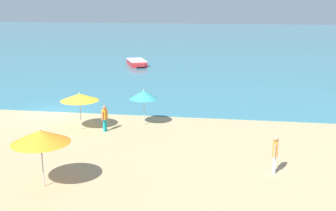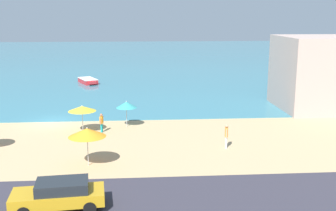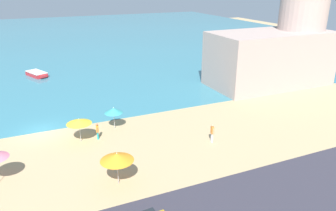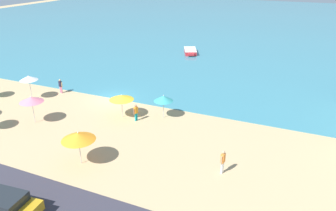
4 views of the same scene
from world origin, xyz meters
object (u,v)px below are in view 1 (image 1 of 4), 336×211
at_px(skiff_nearshore, 137,63).
at_px(bather_1, 105,117).
at_px(beach_umbrella_2, 80,97).
at_px(beach_umbrella_3, 40,137).
at_px(beach_umbrella_7, 144,95).
at_px(bather_0, 275,153).

bearing_deg(skiff_nearshore, bather_1, -81.25).
bearing_deg(bather_1, beach_umbrella_2, 174.00).
relative_size(bather_1, skiff_nearshore, 0.36).
relative_size(beach_umbrella_2, beach_umbrella_3, 0.89).
bearing_deg(beach_umbrella_2, skiff_nearshore, 95.29).
height_order(beach_umbrella_2, beach_umbrella_3, beach_umbrella_3).
height_order(beach_umbrella_2, bather_1, beach_umbrella_2).
bearing_deg(skiff_nearshore, beach_umbrella_2, -84.71).
height_order(beach_umbrella_3, beach_umbrella_7, beach_umbrella_3).
distance_m(beach_umbrella_2, beach_umbrella_3, 8.07).
bearing_deg(bather_0, beach_umbrella_3, -163.13).
xyz_separation_m(beach_umbrella_3, beach_umbrella_7, (2.29, 9.42, -0.27)).
height_order(beach_umbrella_2, beach_umbrella_7, beach_umbrella_2).
bearing_deg(beach_umbrella_7, beach_umbrella_2, -157.87).
bearing_deg(beach_umbrella_7, beach_umbrella_3, -103.66).
distance_m(bather_0, bather_1, 10.60).
xyz_separation_m(beach_umbrella_7, skiff_nearshore, (-5.89, 23.42, -1.55)).
bearing_deg(bather_1, beach_umbrella_7, 38.58).
distance_m(bather_0, skiff_nearshore, 32.73).
distance_m(beach_umbrella_7, bather_0, 9.87).
height_order(bather_0, skiff_nearshore, bather_0).
distance_m(beach_umbrella_3, beach_umbrella_7, 9.70).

